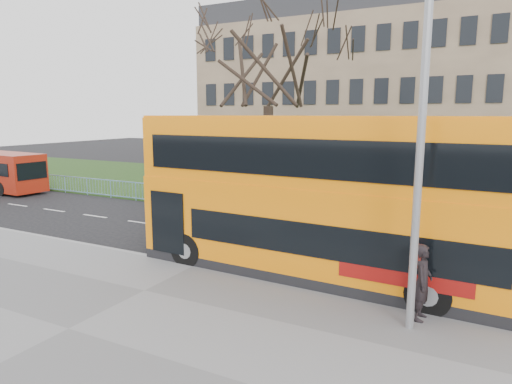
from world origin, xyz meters
TOP-DOWN VIEW (x-y plane):
  - ground at (0.00, 0.00)m, footprint 120.00×120.00m
  - pavement at (0.00, -6.75)m, footprint 80.00×10.50m
  - kerb at (0.00, -1.55)m, footprint 80.00×0.20m
  - grass_verge at (0.00, 14.30)m, footprint 80.00×15.40m
  - guard_railing at (0.00, 6.60)m, footprint 40.00×0.12m
  - bare_tree at (-3.00, 10.00)m, footprint 9.00×9.00m
  - civic_building at (-5.00, 35.00)m, footprint 30.00×15.00m
  - yellow_bus at (3.93, -0.51)m, footprint 11.90×3.24m
  - pedestrian at (7.21, -2.42)m, footprint 0.47×0.70m
  - street_lamp at (6.94, -3.00)m, footprint 1.95×0.26m

SIDE VIEW (x-z plane):
  - ground at x=0.00m, z-range 0.00..0.00m
  - grass_verge at x=0.00m, z-range 0.00..0.08m
  - pavement at x=0.00m, z-range 0.00..0.12m
  - kerb at x=0.00m, z-range 0.00..0.14m
  - guard_railing at x=0.00m, z-range 0.00..1.10m
  - pedestrian at x=7.21m, z-range 0.12..2.01m
  - yellow_bus at x=3.93m, z-range 0.18..5.13m
  - street_lamp at x=6.94m, z-range 0.56..9.74m
  - bare_tree at x=-3.00m, z-range 0.08..12.94m
  - civic_building at x=-5.00m, z-range 0.00..14.00m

